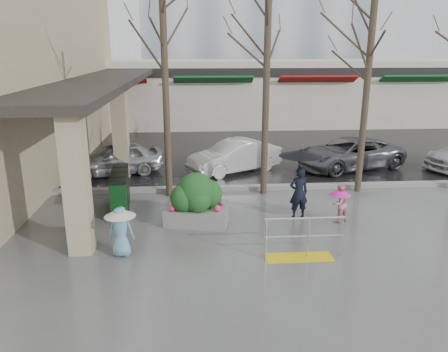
{
  "coord_description": "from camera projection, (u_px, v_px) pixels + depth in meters",
  "views": [
    {
      "loc": [
        -1.11,
        -10.45,
        4.81
      ],
      "look_at": [
        -0.31,
        1.37,
        1.3
      ],
      "focal_mm": 35.0,
      "sensor_mm": 36.0,
      "label": 1
    }
  ],
  "objects": [
    {
      "name": "child_pink",
      "position": [
        339.0,
        201.0,
        12.34
      ],
      "size": [
        0.67,
        0.63,
        1.1
      ],
      "rotation": [
        0.0,
        0.0,
        3.67
      ],
      "color": "pink",
      "rests_on": "ground"
    },
    {
      "name": "car_b",
      "position": [
        235.0,
        156.0,
        17.36
      ],
      "size": [
        3.99,
        3.01,
        1.26
      ],
      "primitive_type": "imported",
      "rotation": [
        0.0,
        0.0,
        -1.07
      ],
      "color": "white",
      "rests_on": "ground"
    },
    {
      "name": "car_c",
      "position": [
        349.0,
        153.0,
        17.84
      ],
      "size": [
        4.96,
        3.37,
        1.26
      ],
      "primitive_type": "imported",
      "rotation": [
        0.0,
        0.0,
        -1.26
      ],
      "color": "#54565B",
      "rests_on": "ground"
    },
    {
      "name": "woman",
      "position": [
        300.0,
        174.0,
        12.42
      ],
      "size": [
        1.24,
        1.24,
        2.09
      ],
      "rotation": [
        0.0,
        0.0,
        3.27
      ],
      "color": "black",
      "rests_on": "ground"
    },
    {
      "name": "ground",
      "position": [
        239.0,
        238.0,
        11.43
      ],
      "size": [
        120.0,
        120.0,
        0.0
      ],
      "primitive_type": "plane",
      "color": "#51514F",
      "rests_on": "ground"
    },
    {
      "name": "news_boxes",
      "position": [
        120.0,
        191.0,
        13.28
      ],
      "size": [
        0.7,
        2.18,
        1.2
      ],
      "rotation": [
        0.0,
        0.0,
        0.1
      ],
      "color": "#0E3E15",
      "rests_on": "ground"
    },
    {
      "name": "tree_west",
      "position": [
        164.0,
        38.0,
        13.3
      ],
      "size": [
        3.2,
        3.2,
        6.8
      ],
      "color": "#382B21",
      "rests_on": "ground"
    },
    {
      "name": "child_blue",
      "position": [
        121.0,
        227.0,
        10.28
      ],
      "size": [
        0.74,
        0.74,
        1.23
      ],
      "rotation": [
        0.0,
        0.0,
        3.0
      ],
      "color": "#6797B8",
      "rests_on": "ground"
    },
    {
      "name": "pillar_back",
      "position": [
        120.0,
        132.0,
        16.42
      ],
      "size": [
        0.55,
        0.55,
        3.5
      ],
      "primitive_type": "cube",
      "color": "tan",
      "rests_on": "ground"
    },
    {
      "name": "car_a",
      "position": [
        114.0,
        159.0,
        16.97
      ],
      "size": [
        3.98,
        2.56,
        1.26
      ],
      "primitive_type": "imported",
      "rotation": [
        0.0,
        0.0,
        -1.26
      ],
      "color": "#9F9FA3",
      "rests_on": "ground"
    },
    {
      "name": "canopy_slab",
      "position": [
        103.0,
        77.0,
        17.74
      ],
      "size": [
        2.8,
        18.0,
        0.25
      ],
      "primitive_type": "cube",
      "color": "#2D2823",
      "rests_on": "pillar_front"
    },
    {
      "name": "pillar_front",
      "position": [
        76.0,
        183.0,
        10.2
      ],
      "size": [
        0.55,
        0.55,
        3.5
      ],
      "primitive_type": "cube",
      "color": "tan",
      "rests_on": "ground"
    },
    {
      "name": "tree_mideast",
      "position": [
        371.0,
        45.0,
        13.79
      ],
      "size": [
        3.2,
        3.2,
        6.5
      ],
      "color": "#382B21",
      "rests_on": "ground"
    },
    {
      "name": "tree_midwest",
      "position": [
        268.0,
        33.0,
        13.47
      ],
      "size": [
        3.2,
        3.2,
        7.0
      ],
      "color": "#382B21",
      "rests_on": "ground"
    },
    {
      "name": "curb",
      "position": [
        228.0,
        188.0,
        15.24
      ],
      "size": [
        120.0,
        0.3,
        0.15
      ],
      "primitive_type": "cube",
      "color": "gray",
      "rests_on": "ground"
    },
    {
      "name": "planter",
      "position": [
        197.0,
        200.0,
        12.14
      ],
      "size": [
        1.87,
        1.2,
        1.51
      ],
      "rotation": [
        0.0,
        0.0,
        -0.21
      ],
      "color": "slate",
      "rests_on": "ground"
    },
    {
      "name": "handrail",
      "position": [
        302.0,
        243.0,
        10.27
      ],
      "size": [
        1.9,
        0.5,
        1.03
      ],
      "color": "yellow",
      "rests_on": "ground"
    },
    {
      "name": "storefront_row",
      "position": [
        242.0,
        92.0,
        28.17
      ],
      "size": [
        34.0,
        6.74,
        4.0
      ],
      "color": "beige",
      "rests_on": "ground"
    },
    {
      "name": "street_asphalt",
      "position": [
        209.0,
        114.0,
        32.47
      ],
      "size": [
        120.0,
        36.0,
        0.01
      ],
      "primitive_type": "cube",
      "color": "black",
      "rests_on": "ground"
    }
  ]
}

